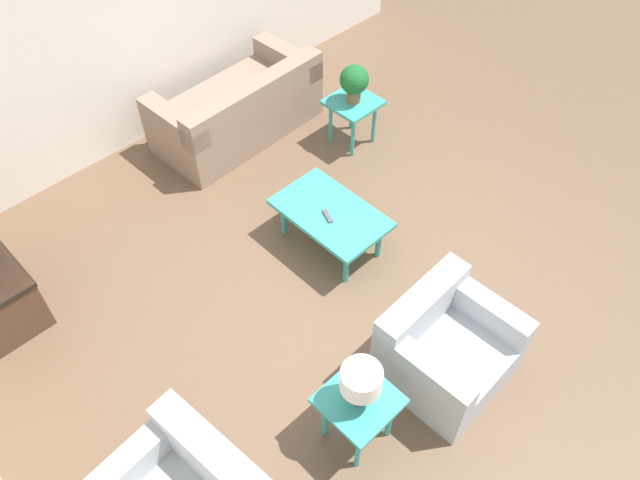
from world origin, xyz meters
The scene contains 10 objects.
ground_plane centered at (0.00, 0.00, 0.00)m, with size 14.00×14.00×0.00m, color brown.
wall_right centered at (3.06, 0.00, 1.35)m, with size 0.12×7.20×2.70m.
sofa centered at (2.32, -0.59, 0.30)m, with size 0.94×1.78×0.77m.
armchair centered at (-1.00, 0.15, 0.30)m, with size 0.83×0.91×0.74m.
coffee_table centered at (0.51, -0.15, 0.37)m, with size 1.00×0.62×0.42m.
side_table_plant centered at (1.38, -1.35, 0.43)m, with size 0.48×0.48×0.52m.
side_table_lamp centered at (-0.92, 1.00, 0.43)m, with size 0.48×0.48×0.52m.
potted_plant centered at (1.38, -1.35, 0.75)m, with size 0.29×0.29×0.40m.
table_lamp centered at (-0.92, 1.00, 0.76)m, with size 0.27×0.27×0.36m.
remote_control centered at (0.48, -0.09, 0.43)m, with size 0.16×0.10×0.02m.
Camera 1 is at (-2.12, 2.54, 4.33)m, focal length 35.00 mm.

